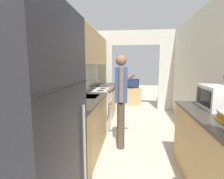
# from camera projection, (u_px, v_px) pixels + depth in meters

# --- Properties ---
(wall_left) EXTENTS (0.38, 7.59, 2.50)m
(wall_left) POSITION_uv_depth(u_px,v_px,m) (69.00, 62.00, 2.90)
(wall_left) COLOR silver
(wall_left) RESTS_ON ground_plane
(wall_far_with_doorway) EXTENTS (2.78, 0.06, 2.50)m
(wall_far_with_doorway) POSITION_uv_depth(u_px,v_px,m) (135.00, 65.00, 5.54)
(wall_far_with_doorway) COLOR silver
(wall_far_with_doorway) RESTS_ON ground_plane
(counter_left) EXTENTS (0.62, 3.84, 0.89)m
(counter_left) POSITION_uv_depth(u_px,v_px,m) (91.00, 115.00, 3.47)
(counter_left) COLOR tan
(counter_left) RESTS_ON ground_plane
(refrigerator) EXTENTS (0.74, 0.83, 1.82)m
(refrigerator) POSITION_uv_depth(u_px,v_px,m) (20.00, 144.00, 1.19)
(refrigerator) COLOR black
(refrigerator) RESTS_ON ground_plane
(range_oven) EXTENTS (0.66, 0.74, 1.03)m
(range_oven) POSITION_uv_depth(u_px,v_px,m) (96.00, 109.00, 3.97)
(range_oven) COLOR white
(range_oven) RESTS_ON ground_plane
(person) EXTENTS (0.52, 0.40, 1.61)m
(person) POSITION_uv_depth(u_px,v_px,m) (121.00, 99.00, 3.02)
(person) COLOR #4C4238
(person) RESTS_ON ground_plane
(microwave) EXTENTS (0.37, 0.50, 0.29)m
(microwave) POSITION_uv_depth(u_px,v_px,m) (219.00, 97.00, 2.18)
(microwave) COLOR white
(microwave) RESTS_ON counter_right
(tv_cabinet) EXTENTS (0.80, 0.42, 0.61)m
(tv_cabinet) POSITION_uv_depth(u_px,v_px,m) (130.00, 96.00, 6.28)
(tv_cabinet) COLOR tan
(tv_cabinet) RESTS_ON ground_plane
(television) EXTENTS (0.63, 0.16, 0.33)m
(television) POSITION_uv_depth(u_px,v_px,m) (130.00, 84.00, 6.18)
(television) COLOR black
(television) RESTS_ON tv_cabinet
(knife) EXTENTS (0.11, 0.30, 0.02)m
(knife) POSITION_uv_depth(u_px,v_px,m) (98.00, 86.00, 4.55)
(knife) COLOR #B7B7BC
(knife) RESTS_ON counter_left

